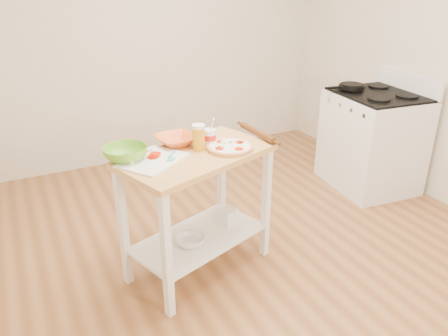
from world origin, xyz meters
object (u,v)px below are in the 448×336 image
object	(u,v)px
skillet	(351,87)
beer_pint	(199,137)
orange_bowl	(176,140)
green_bowl	(126,153)
yogurt_tub	(210,137)
cutting_board	(152,160)
shelf_glass_bowl	(191,240)
spatula	(171,156)
shelf_bin	(228,216)
pizza	(230,147)
gas_stove	(372,140)
knife	(128,156)
rolling_pin	(258,133)
prep_island	(197,189)

from	to	relation	value
skillet	beer_pint	size ratio (longest dim) A/B	2.23
skillet	orange_bowl	bearing A→B (deg)	-153.22
green_bowl	yogurt_tub	size ratio (longest dim) A/B	1.48
cutting_board	shelf_glass_bowl	size ratio (longest dim) A/B	2.44
spatula	orange_bowl	world-z (taller)	orange_bowl
orange_bowl	yogurt_tub	distance (m)	0.23
yogurt_tub	shelf_bin	bearing A→B (deg)	-14.47
shelf_glass_bowl	pizza	bearing A→B (deg)	5.18
pizza	gas_stove	bearing A→B (deg)	16.11
knife	shelf_bin	xyz separation A→B (m)	(0.69, -0.04, -0.60)
cutting_board	beer_pint	distance (m)	0.35
rolling_pin	prep_island	bearing A→B (deg)	-169.21
shelf_glass_bowl	shelf_bin	world-z (taller)	shelf_bin
spatula	green_bowl	world-z (taller)	green_bowl
shelf_glass_bowl	gas_stove	bearing A→B (deg)	14.57
green_bowl	rolling_pin	bearing A→B (deg)	0.31
gas_stove	spatula	xyz separation A→B (m)	(-2.25, -0.52, 0.44)
prep_island	cutting_board	bearing A→B (deg)	179.68
pizza	green_bowl	bearing A→B (deg)	168.95
cutting_board	shelf_glass_bowl	distance (m)	0.65
rolling_pin	shelf_bin	world-z (taller)	rolling_pin
cutting_board	orange_bowl	size ratio (longest dim) A/B	1.89
gas_stove	spatula	size ratio (longest dim) A/B	7.82
gas_stove	pizza	xyz separation A→B (m)	(-1.84, -0.53, 0.44)
green_bowl	shelf_glass_bowl	distance (m)	0.76
knife	shelf_bin	size ratio (longest dim) A/B	2.30
orange_bowl	rolling_pin	xyz separation A→B (m)	(0.58, -0.10, -0.01)
gas_stove	shelf_bin	xyz separation A→B (m)	(-1.80, -0.42, -0.15)
gas_stove	skillet	xyz separation A→B (m)	(-0.15, 0.21, 0.50)
rolling_pin	shelf_glass_bowl	xyz separation A→B (m)	(-0.61, -0.16, -0.63)
orange_bowl	rolling_pin	distance (m)	0.59
prep_island	shelf_glass_bowl	size ratio (longest dim) A/B	5.50
gas_stove	knife	world-z (taller)	gas_stove
skillet	rolling_pin	bearing A→B (deg)	-144.02
shelf_bin	yogurt_tub	bearing A→B (deg)	165.53
green_bowl	shelf_glass_bowl	size ratio (longest dim) A/B	1.34
shelf_glass_bowl	yogurt_tub	bearing A→B (deg)	36.27
orange_bowl	green_bowl	bearing A→B (deg)	-164.06
cutting_board	beer_pint	world-z (taller)	beer_pint
orange_bowl	skillet	bearing A→B (deg)	14.42
prep_island	beer_pint	distance (m)	0.35
pizza	shelf_glass_bowl	distance (m)	0.70
gas_stove	knife	bearing A→B (deg)	-165.30
prep_island	rolling_pin	xyz separation A→B (m)	(0.52, 0.10, 0.28)
skillet	shelf_glass_bowl	size ratio (longest dim) A/B	1.87
shelf_glass_bowl	knife	bearing A→B (deg)	151.75
spatula	shelf_glass_bowl	world-z (taller)	spatula
green_bowl	orange_bowl	bearing A→B (deg)	15.94
beer_pint	shelf_glass_bowl	bearing A→B (deg)	-138.70
gas_stove	yogurt_tub	xyz separation A→B (m)	(-1.92, -0.39, 0.48)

